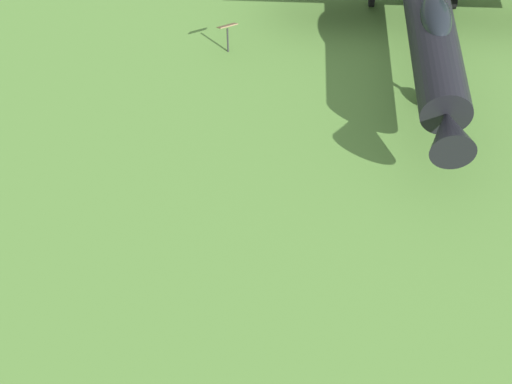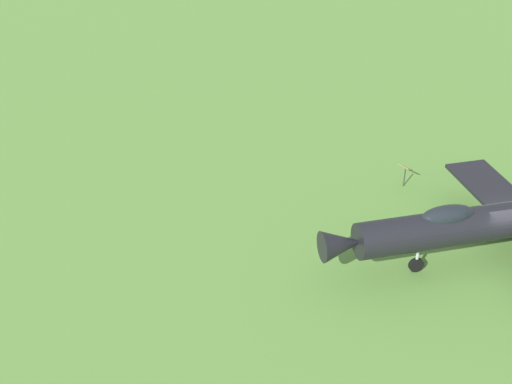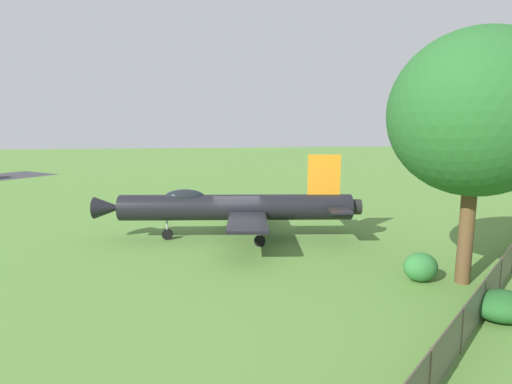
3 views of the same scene
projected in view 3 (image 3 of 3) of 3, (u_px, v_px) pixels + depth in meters
ground_plane at (236, 239)px, 22.90m from camera, size 200.00×200.00×0.00m
display_jet at (230, 207)px, 22.60m from camera, size 14.80×9.96×4.76m
shade_tree at (476, 114)px, 15.48m from camera, size 6.60×6.50×9.94m
perimeter_fence at (500, 273)px, 15.45m from camera, size 25.26×22.06×1.40m
shrub_near_fence at (502, 306)px, 13.26m from camera, size 1.98×1.59×0.98m
shrub_by_tree at (421, 267)px, 16.61m from camera, size 1.40×1.16×1.19m
info_plaque at (216, 204)px, 28.88m from camera, size 0.57×0.70×1.14m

